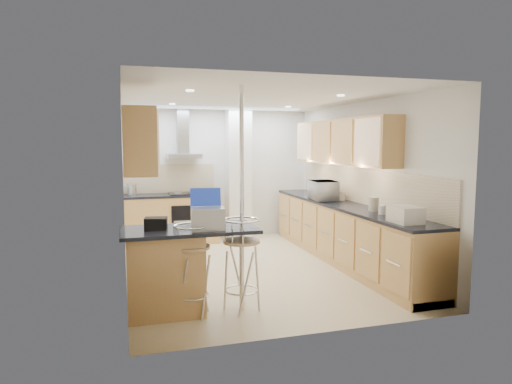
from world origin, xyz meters
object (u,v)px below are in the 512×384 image
object	(u,v)px
microwave	(324,191)
bar_stool_end	(242,265)
laptop	(208,219)
bar_stool_near	(192,270)
bread_bin	(405,215)

from	to	relation	value
microwave	bar_stool_end	xyz separation A→B (m)	(-1.96, -2.11, -0.55)
microwave	laptop	bearing A→B (deg)	140.24
microwave	bar_stool_end	distance (m)	2.93
laptop	bar_stool_near	xyz separation A→B (m)	(-0.17, 0.02, -0.56)
microwave	bread_bin	world-z (taller)	microwave
laptop	bar_stool_near	world-z (taller)	laptop
bar_stool_end	bread_bin	size ratio (longest dim) A/B	2.80
microwave	bar_stool_near	distance (m)	3.31
laptop	bar_stool_end	xyz separation A→B (m)	(0.37, 0.01, -0.53)
laptop	bar_stool_near	bearing A→B (deg)	178.92
microwave	bread_bin	distance (m)	2.25
microwave	bar_stool_end	world-z (taller)	microwave
microwave	laptop	world-z (taller)	microwave
microwave	bar_stool_end	size ratio (longest dim) A/B	0.55
laptop	bar_stool_end	bearing A→B (deg)	6.53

